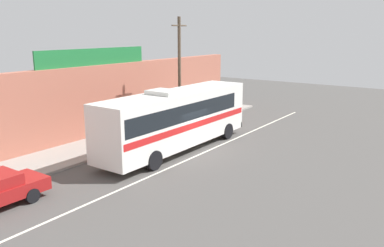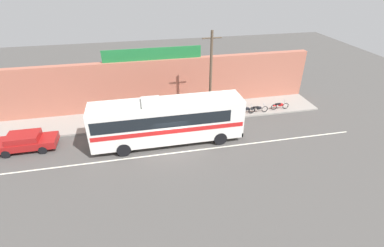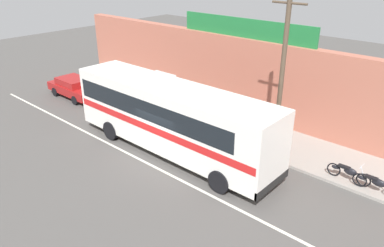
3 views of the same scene
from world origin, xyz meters
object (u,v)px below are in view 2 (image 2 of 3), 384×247
at_px(intercity_bus, 167,120).
at_px(utility_pole, 211,76).
at_px(motorcycle_purple, 280,105).
at_px(parked_car, 26,141).
at_px(motorcycle_blue, 258,109).
at_px(pedestrian_far_left, 176,102).
at_px(motorcycle_red, 246,109).

height_order(intercity_bus, utility_pole, utility_pole).
bearing_deg(motorcycle_purple, utility_pole, -177.97).
relative_size(parked_car, motorcycle_blue, 2.24).
height_order(parked_car, motorcycle_purple, parked_car).
distance_m(parked_car, pedestrian_far_left, 12.78).
distance_m(intercity_bus, parked_car, 10.86).
relative_size(intercity_bus, utility_pole, 1.49).
bearing_deg(motorcycle_red, intercity_bus, -158.49).
xyz_separation_m(intercity_bus, motorcycle_red, (7.82, 3.08, -1.50)).
bearing_deg(parked_car, motorcycle_blue, 5.17).
distance_m(motorcycle_blue, pedestrian_far_left, 7.76).
xyz_separation_m(motorcycle_purple, pedestrian_far_left, (-9.84, 1.71, 0.57)).
xyz_separation_m(intercity_bus, motorcycle_blue, (9.01, 2.98, -1.50)).
xyz_separation_m(parked_car, motorcycle_blue, (19.72, 1.79, -0.17)).
height_order(utility_pole, motorcycle_purple, utility_pole).
bearing_deg(parked_car, motorcycle_purple, 5.19).
relative_size(motorcycle_purple, motorcycle_red, 0.96).
relative_size(utility_pole, motorcycle_blue, 4.00).
xyz_separation_m(parked_car, pedestrian_far_left, (12.22, 3.71, 0.40)).
bearing_deg(motorcycle_red, motorcycle_purple, 1.95).
bearing_deg(pedestrian_far_left, parked_car, -163.10).
height_order(intercity_bus, motorcycle_blue, intercity_bus).
distance_m(intercity_bus, motorcycle_blue, 9.61).
bearing_deg(intercity_bus, motorcycle_red, 21.51).
bearing_deg(parked_car, utility_pole, 6.68).
bearing_deg(utility_pole, motorcycle_red, 2.11).
xyz_separation_m(utility_pole, motorcycle_blue, (4.76, 0.03, -3.63)).
bearing_deg(parked_car, intercity_bus, -6.38).
bearing_deg(motorcycle_purple, motorcycle_red, -178.05).
height_order(motorcycle_blue, motorcycle_purple, same).
distance_m(parked_car, motorcycle_red, 18.63).
relative_size(intercity_bus, parked_car, 2.66).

